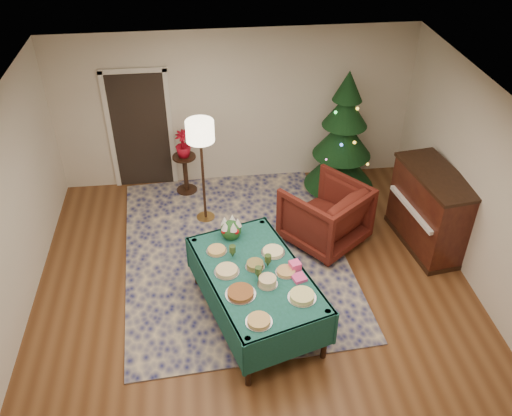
{
  "coord_description": "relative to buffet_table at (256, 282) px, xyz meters",
  "views": [
    {
      "loc": [
        -0.62,
        -4.83,
        5.29
      ],
      "look_at": [
        0.08,
        1.12,
        0.99
      ],
      "focal_mm": 38.0,
      "sensor_mm": 36.0,
      "label": 1
    }
  ],
  "objects": [
    {
      "name": "goblet_1",
      "position": [
        0.16,
        0.09,
        0.25
      ],
      "size": [
        0.08,
        0.08,
        0.18
      ],
      "color": "#2D471E",
      "rests_on": "buffet_table"
    },
    {
      "name": "goblet_0",
      "position": [
        -0.26,
        0.32,
        0.25
      ],
      "size": [
        0.08,
        0.08,
        0.18
      ],
      "color": "#2D471E",
      "rests_on": "buffet_table"
    },
    {
      "name": "goblet_2",
      "position": [
        0.02,
        -0.11,
        0.25
      ],
      "size": [
        0.08,
        0.08,
        0.18
      ],
      "color": "#2D471E",
      "rests_on": "buffet_table"
    },
    {
      "name": "platter_4",
      "position": [
        0.37,
        -0.04,
        0.18
      ],
      "size": [
        0.27,
        0.27,
        0.04
      ],
      "color": "silver",
      "rests_on": "buffet_table"
    },
    {
      "name": "platter_6",
      "position": [
        0.0,
        0.1,
        0.19
      ],
      "size": [
        0.25,
        0.25,
        0.08
      ],
      "color": "silver",
      "rests_on": "buffet_table"
    },
    {
      "name": "platter_3",
      "position": [
        0.11,
        -0.22,
        0.21
      ],
      "size": [
        0.25,
        0.25,
        0.11
      ],
      "color": "silver",
      "rests_on": "buffet_table"
    },
    {
      "name": "rug",
      "position": [
        -0.17,
        1.34,
        -0.62
      ],
      "size": [
        3.47,
        4.4,
        0.02
      ],
      "primitive_type": "cube",
      "rotation": [
        0.0,
        0.0,
        0.07
      ],
      "color": "#161B53",
      "rests_on": "ground"
    },
    {
      "name": "doorway",
      "position": [
        -1.55,
        3.42,
        0.47
      ],
      "size": [
        1.08,
        0.04,
        2.16
      ],
      "color": "black",
      "rests_on": "ground"
    },
    {
      "name": "platter_5",
      "position": [
        -0.35,
        0.05,
        0.18
      ],
      "size": [
        0.32,
        0.32,
        0.05
      ],
      "color": "silver",
      "rests_on": "buffet_table"
    },
    {
      "name": "platter_2",
      "position": [
        -0.22,
        -0.35,
        0.18
      ],
      "size": [
        0.36,
        0.36,
        0.05
      ],
      "color": "silver",
      "rests_on": "buffet_table"
    },
    {
      "name": "buffet_table",
      "position": [
        0.0,
        0.0,
        0.0
      ],
      "size": [
        1.71,
        2.27,
        0.78
      ],
      "color": "black",
      "rests_on": "ground"
    },
    {
      "name": "centerpiece",
      "position": [
        -0.24,
        0.74,
        0.29
      ],
      "size": [
        0.28,
        0.28,
        0.32
      ],
      "color": "#1E4C1E",
      "rests_on": "buffet_table"
    },
    {
      "name": "floor_lamp",
      "position": [
        -0.56,
        2.25,
        0.85
      ],
      "size": [
        0.42,
        0.42,
        1.75
      ],
      "color": "#A57F3F",
      "rests_on": "ground"
    },
    {
      "name": "armchair",
      "position": [
        1.21,
        1.46,
        -0.09
      ],
      "size": [
        1.43,
        1.42,
        1.08
      ],
      "primitive_type": "imported",
      "rotation": [
        0.0,
        0.0,
        3.8
      ],
      "color": "#501811",
      "rests_on": "ground"
    },
    {
      "name": "side_table",
      "position": [
        -0.85,
        3.08,
        -0.29
      ],
      "size": [
        0.39,
        0.39,
        0.7
      ],
      "color": "black",
      "rests_on": "ground"
    },
    {
      "name": "christmas_tree",
      "position": [
        1.78,
        2.84,
        0.35
      ],
      "size": [
        1.19,
        1.19,
        2.18
      ],
      "color": "black",
      "rests_on": "ground"
    },
    {
      "name": "platter_8",
      "position": [
        -0.45,
        0.46,
        0.18
      ],
      "size": [
        0.27,
        0.27,
        0.04
      ],
      "color": "silver",
      "rests_on": "buffet_table"
    },
    {
      "name": "potted_plant",
      "position": [
        -0.85,
        3.08,
        0.21
      ],
      "size": [
        0.26,
        0.46,
        0.26
      ],
      "primitive_type": "imported",
      "color": "#A30B1D",
      "rests_on": "side_table"
    },
    {
      "name": "gift_box",
      "position": [
        0.49,
        0.02,
        0.21
      ],
      "size": [
        0.16,
        0.16,
        0.1
      ],
      "primitive_type": "cube",
      "rotation": [
        0.0,
        0.0,
        0.3
      ],
      "color": "#FA458C",
      "rests_on": "buffet_table"
    },
    {
      "name": "platter_7",
      "position": [
        0.26,
        0.35,
        0.18
      ],
      "size": [
        0.31,
        0.31,
        0.04
      ],
      "color": "silver",
      "rests_on": "buffet_table"
    },
    {
      "name": "platter_0",
      "position": [
        -0.06,
        -0.8,
        0.18
      ],
      "size": [
        0.3,
        0.3,
        0.05
      ],
      "color": "silver",
      "rests_on": "buffet_table"
    },
    {
      "name": "room_shell",
      "position": [
        0.05,
        -0.06,
        0.72
      ],
      "size": [
        7.0,
        7.0,
        7.0
      ],
      "color": "#593319",
      "rests_on": "ground"
    },
    {
      "name": "piano",
      "position": [
        2.73,
        1.23,
        -0.02
      ],
      "size": [
        0.85,
        1.51,
        1.24
      ],
      "color": "black",
      "rests_on": "ground"
    },
    {
      "name": "platter_1",
      "position": [
        0.48,
        -0.49,
        0.19
      ],
      "size": [
        0.34,
        0.34,
        0.06
      ],
      "color": "silver",
      "rests_on": "buffet_table"
    },
    {
      "name": "napkin_stack",
      "position": [
        0.51,
        -0.17,
        0.18
      ],
      "size": [
        0.2,
        0.2,
        0.04
      ],
      "primitive_type": "cube",
      "rotation": [
        0.0,
        0.0,
        0.3
      ],
      "color": "#E03E86",
      "rests_on": "buffet_table"
    }
  ]
}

